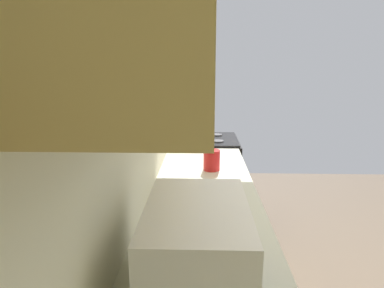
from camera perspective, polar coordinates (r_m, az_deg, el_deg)
name	(u,v)px	position (r m, az deg, el deg)	size (l,w,h in m)	color
wall_back	(135,117)	(1.84, -9.55, 4.55)	(4.18, 0.12, 2.76)	beige
oven_range	(205,183)	(3.46, 2.17, -6.59)	(0.66, 0.67, 1.10)	black
microwave	(198,248)	(1.16, 0.98, -17.11)	(0.52, 0.34, 0.29)	white
bowl	(214,200)	(1.83, 3.82, -9.41)	(0.16, 0.16, 0.04)	gold
kettle	(212,160)	(2.39, 3.35, -2.69)	(0.16, 0.12, 0.17)	red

